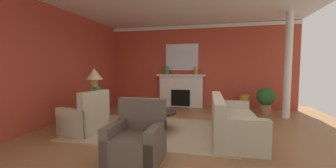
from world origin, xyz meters
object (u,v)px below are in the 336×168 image
Objects in this scene: potted_plant at (266,98)px; fireplace at (181,91)px; armchair_facing_fireplace at (137,141)px; sofa at (232,123)px; side_table at (95,108)px; mantel_mirror at (182,57)px; vase_tall_corner at (244,103)px; coffee_table at (155,116)px; vase_mantel_left at (166,70)px; armchair_near_window at (85,119)px; vase_mantel_right at (196,71)px; vase_on_side_table at (97,92)px; table_lamp at (94,77)px.

fireplace is at bearing 168.12° from potted_plant.
armchair_facing_fireplace is (0.13, -4.69, -0.27)m from fireplace.
side_table is at bearing 174.84° from sofa.
mantel_mirror reaches higher than vase_tall_corner.
potted_plant is at bearing 65.60° from sofa.
vase_tall_corner is at bearing -10.75° from mantel_mirror.
vase_tall_corner is at bearing 78.87° from sofa.
sofa is 3.46m from side_table.
sofa is at bearing -63.22° from mantel_mirror.
armchair_facing_fireplace is 1.14× the size of potted_plant.
mantel_mirror reaches higher than coffee_table.
sofa is 3.95m from vase_mantel_left.
armchair_facing_fireplace is at bearing -115.32° from vase_tall_corner.
side_table is at bearing 171.83° from coffee_table.
armchair_facing_fireplace is at bearing -81.64° from vase_mantel_left.
fireplace is 3.95m from armchair_near_window.
mantel_mirror is 4.33m from armchair_near_window.
vase_mantel_right reaches higher than fireplace.
mantel_mirror is 4.42× the size of vase_on_side_table.
table_lamp is (-1.73, 0.25, 0.89)m from coffee_table.
fireplace is 4.70m from armchair_facing_fireplace.
side_table is 5.13m from potted_plant.
vase_on_side_table is at bearing 175.35° from coffee_table.
table_lamp is at bearing 108.19° from armchair_near_window.
vase_tall_corner is (2.21, -0.30, -0.30)m from fireplace.
table_lamp is at bearing 0.00° from side_table.
armchair_near_window reaches higher than sofa.
potted_plant is (2.88, 2.50, 0.16)m from coffee_table.
side_table is (-1.79, -2.96, -1.45)m from mantel_mirror.
vase_mantel_left is at bearing 74.59° from armchair_near_window.
mantel_mirror is 4.52× the size of vase_mantel_right.
side_table is 0.82m from table_lamp.
mantel_mirror is 0.57× the size of sofa.
side_table is at bearing 180.00° from table_lamp.
potted_plant is at bearing 27.99° from vase_on_side_table.
side_table is 1.27× the size of vase_tall_corner.
sofa is at bearing 8.48° from armchair_near_window.
coffee_table is 3.61× the size of vase_on_side_table.
armchair_near_window is (-3.19, -0.48, 0.01)m from sofa.
mantel_mirror is at bearing 88.85° from coffee_table.
table_lamp is at bearing -153.98° from potted_plant.
sofa is at bearing -54.63° from vase_mantel_left.
mantel_mirror is at bearing 91.58° from armchair_facing_fireplace.
armchair_near_window is 3.86m from vase_mantel_left.
armchair_facing_fireplace is at bearing -95.13° from vase_mantel_right.
vase_on_side_table reaches higher than sofa.
vase_mantel_right is 0.33× the size of potted_plant.
coffee_table is at bearing -91.19° from fireplace.
coffee_table is 3.81m from potted_plant.
side_table is 2.59× the size of vase_mantel_right.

